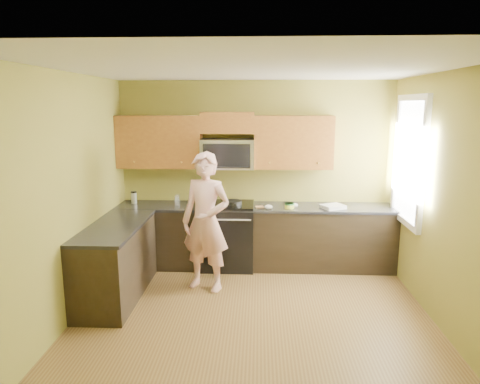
# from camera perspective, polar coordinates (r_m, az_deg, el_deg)

# --- Properties ---
(floor) EXTENTS (4.00, 4.00, 0.00)m
(floor) POSITION_cam_1_polar(r_m,az_deg,el_deg) (4.96, 1.71, -16.83)
(floor) COLOR brown
(floor) RESTS_ON ground
(ceiling) EXTENTS (4.00, 4.00, 0.00)m
(ceiling) POSITION_cam_1_polar(r_m,az_deg,el_deg) (4.38, 1.93, 16.04)
(ceiling) COLOR white
(ceiling) RESTS_ON ground
(wall_back) EXTENTS (4.00, 0.00, 4.00)m
(wall_back) POSITION_cam_1_polar(r_m,az_deg,el_deg) (6.44, 2.06, 2.53)
(wall_back) COLOR olive
(wall_back) RESTS_ON ground
(wall_front) EXTENTS (4.00, 0.00, 4.00)m
(wall_front) POSITION_cam_1_polar(r_m,az_deg,el_deg) (2.57, 1.19, -11.42)
(wall_front) COLOR olive
(wall_front) RESTS_ON ground
(wall_left) EXTENTS (0.00, 4.00, 4.00)m
(wall_left) POSITION_cam_1_polar(r_m,az_deg,el_deg) (4.93, -22.14, -1.10)
(wall_left) COLOR olive
(wall_left) RESTS_ON ground
(wall_right) EXTENTS (0.00, 4.00, 4.00)m
(wall_right) POSITION_cam_1_polar(r_m,az_deg,el_deg) (4.88, 25.99, -1.53)
(wall_right) COLOR olive
(wall_right) RESTS_ON ground
(cabinet_back_run) EXTENTS (4.00, 0.60, 0.88)m
(cabinet_back_run) POSITION_cam_1_polar(r_m,az_deg,el_deg) (6.36, 1.97, -6.02)
(cabinet_back_run) COLOR black
(cabinet_back_run) RESTS_ON floor
(cabinet_left_run) EXTENTS (0.60, 1.60, 0.88)m
(cabinet_left_run) POSITION_cam_1_polar(r_m,az_deg,el_deg) (5.60, -16.05, -8.94)
(cabinet_left_run) COLOR black
(cabinet_left_run) RESTS_ON floor
(countertop_back) EXTENTS (4.00, 0.62, 0.04)m
(countertop_back) POSITION_cam_1_polar(r_m,az_deg,el_deg) (6.23, 2.00, -2.01)
(countertop_back) COLOR black
(countertop_back) RESTS_ON cabinet_back_run
(countertop_left) EXTENTS (0.62, 1.60, 0.04)m
(countertop_left) POSITION_cam_1_polar(r_m,az_deg,el_deg) (5.46, -16.21, -4.41)
(countertop_left) COLOR black
(countertop_left) RESTS_ON cabinet_left_run
(stove) EXTENTS (0.76, 0.65, 0.95)m
(stove) POSITION_cam_1_polar(r_m,az_deg,el_deg) (6.34, -1.66, -5.74)
(stove) COLOR black
(stove) RESTS_ON floor
(microwave) EXTENTS (0.76, 0.40, 0.42)m
(microwave) POSITION_cam_1_polar(r_m,az_deg,el_deg) (6.25, -1.63, 3.17)
(microwave) COLOR silver
(microwave) RESTS_ON wall_back
(upper_cab_left) EXTENTS (1.22, 0.33, 0.75)m
(upper_cab_left) POSITION_cam_1_polar(r_m,az_deg,el_deg) (6.43, -10.45, 3.22)
(upper_cab_left) COLOR brown
(upper_cab_left) RESTS_ON wall_back
(upper_cab_right) EXTENTS (1.12, 0.33, 0.75)m
(upper_cab_right) POSITION_cam_1_polar(r_m,az_deg,el_deg) (6.28, 6.99, 3.14)
(upper_cab_right) COLOR brown
(upper_cab_right) RESTS_ON wall_back
(upper_cab_over_mw) EXTENTS (0.76, 0.33, 0.30)m
(upper_cab_over_mw) POSITION_cam_1_polar(r_m,az_deg,el_deg) (6.22, -1.64, 9.15)
(upper_cab_over_mw) COLOR brown
(upper_cab_over_mw) RESTS_ON wall_back
(window) EXTENTS (0.06, 1.06, 1.66)m
(window) POSITION_cam_1_polar(r_m,az_deg,el_deg) (5.93, 21.55, 3.89)
(window) COLOR white
(window) RESTS_ON wall_right
(woman) EXTENTS (0.76, 0.62, 1.78)m
(woman) POSITION_cam_1_polar(r_m,az_deg,el_deg) (5.50, -4.54, -3.97)
(woman) COLOR #F28079
(woman) RESTS_ON floor
(frying_pan) EXTENTS (0.34, 0.49, 0.06)m
(frying_pan) POSITION_cam_1_polar(r_m,az_deg,el_deg) (6.18, -0.91, -1.64)
(frying_pan) COLOR black
(frying_pan) RESTS_ON stove
(butter_tub) EXTENTS (0.18, 0.18, 0.10)m
(butter_tub) POSITION_cam_1_polar(r_m,az_deg,el_deg) (6.11, 6.56, -2.16)
(butter_tub) COLOR #FAFF43
(butter_tub) RESTS_ON countertop_back
(toast_slice) EXTENTS (0.13, 0.13, 0.01)m
(toast_slice) POSITION_cam_1_polar(r_m,az_deg,el_deg) (6.12, 2.62, -2.00)
(toast_slice) COLOR #B27F47
(toast_slice) RESTS_ON countertop_back
(napkin_a) EXTENTS (0.11, 0.12, 0.06)m
(napkin_a) POSITION_cam_1_polar(r_m,az_deg,el_deg) (6.03, 3.80, -1.99)
(napkin_a) COLOR silver
(napkin_a) RESTS_ON countertop_back
(napkin_b) EXTENTS (0.12, 0.13, 0.07)m
(napkin_b) POSITION_cam_1_polar(r_m,az_deg,el_deg) (6.15, 7.14, -1.76)
(napkin_b) COLOR silver
(napkin_b) RESTS_ON countertop_back
(dish_towel) EXTENTS (0.38, 0.35, 0.05)m
(dish_towel) POSITION_cam_1_polar(r_m,az_deg,el_deg) (6.20, 12.20, -1.91)
(dish_towel) COLOR white
(dish_towel) RESTS_ON countertop_back
(travel_mug) EXTENTS (0.10, 0.10, 0.18)m
(travel_mug) POSITION_cam_1_polar(r_m,az_deg,el_deg) (6.56, -13.82, -1.47)
(travel_mug) COLOR silver
(travel_mug) RESTS_ON countertop_back
(glass_a) EXTENTS (0.09, 0.09, 0.12)m
(glass_a) POSITION_cam_1_polar(r_m,az_deg,el_deg) (6.48, -8.28, -0.87)
(glass_a) COLOR silver
(glass_a) RESTS_ON countertop_back
(glass_b) EXTENTS (0.08, 0.08, 0.12)m
(glass_b) POSITION_cam_1_polar(r_m,az_deg,el_deg) (6.33, -8.37, -1.16)
(glass_b) COLOR silver
(glass_b) RESTS_ON countertop_back
(glass_c) EXTENTS (0.09, 0.09, 0.12)m
(glass_c) POSITION_cam_1_polar(r_m,az_deg,el_deg) (6.28, -4.21, -1.17)
(glass_c) COLOR silver
(glass_c) RESTS_ON countertop_back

